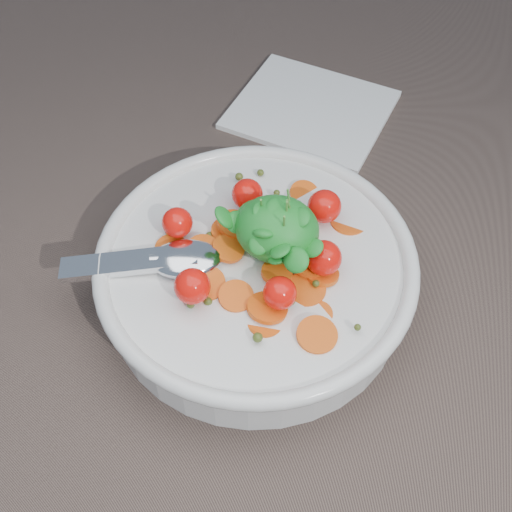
# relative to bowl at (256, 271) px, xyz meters

# --- Properties ---
(ground) EXTENTS (6.00, 6.00, 0.00)m
(ground) POSITION_rel_bowl_xyz_m (0.03, 0.01, -0.03)
(ground) COLOR #6E594E
(ground) RESTS_ON ground
(bowl) EXTENTS (0.31, 0.29, 0.12)m
(bowl) POSITION_rel_bowl_xyz_m (0.00, 0.00, 0.00)
(bowl) COLOR white
(bowl) RESTS_ON ground
(napkin) EXTENTS (0.21, 0.19, 0.01)m
(napkin) POSITION_rel_bowl_xyz_m (0.00, 0.27, -0.03)
(napkin) COLOR white
(napkin) RESTS_ON ground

